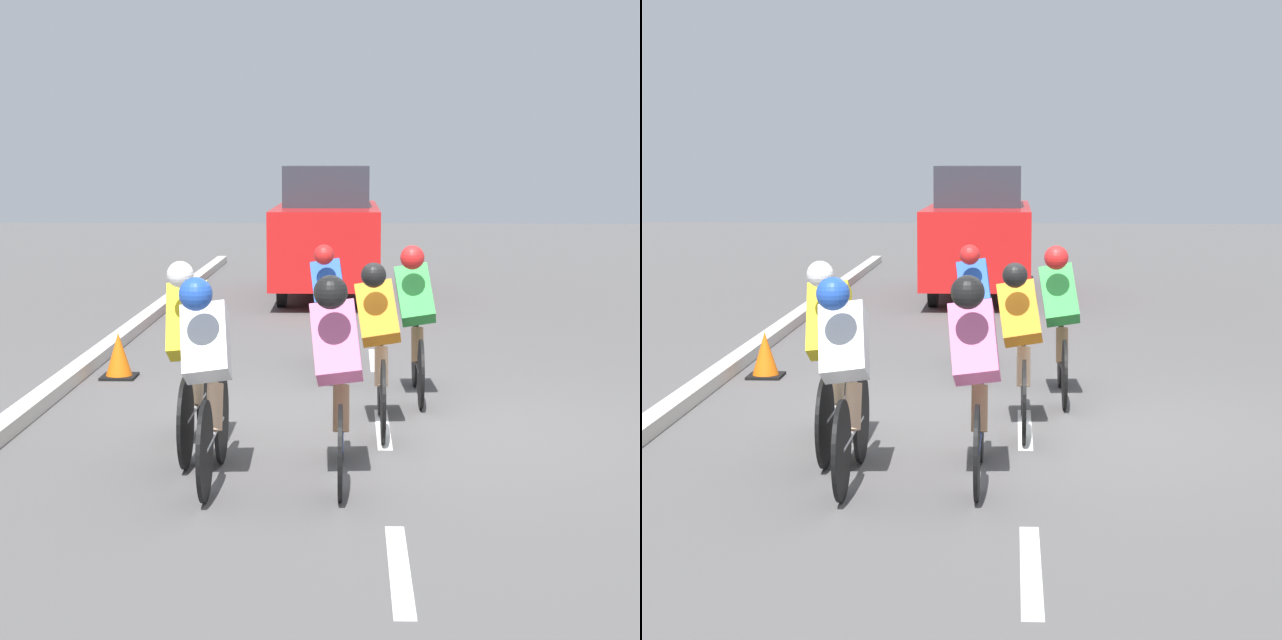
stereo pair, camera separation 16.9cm
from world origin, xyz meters
The scene contains 13 objects.
ground_plane centered at (0.00, 0.00, 0.00)m, with size 60.00×60.00×0.00m, color #565454.
lane_stripe_near centered at (0.00, 3.46, 0.00)m, with size 0.12×1.40×0.01m, color white.
lane_stripe_mid centered at (0.00, 0.26, 0.00)m, with size 0.12×1.40×0.01m, color white.
lane_stripe_far centered at (0.00, -2.94, 0.00)m, with size 0.12×1.40×0.01m, color white.
curb centered at (3.20, 0.26, 0.07)m, with size 0.20×30.25×0.14m, color beige.
cyclist_white centered at (1.29, 1.88, 0.80)m, with size 0.39×1.65×1.52m.
cyclist_yellow centered at (1.53, 1.06, 0.80)m, with size 0.37×1.71×1.55m.
cyclist_orange centered at (0.04, 0.29, 0.76)m, with size 0.40×1.70×1.47m.
cyclist_pink centered at (0.38, 1.82, 0.82)m, with size 0.39×1.62×1.53m.
cyclist_blue centered at (0.52, -2.09, 0.75)m, with size 0.39×1.65×1.43m.
cyclist_green centered at (-0.34, -0.93, 0.80)m, with size 0.40×1.64×1.51m.
support_car centered at (0.69, -8.91, 1.10)m, with size 1.70×4.58×2.20m.
traffic_cone centered at (2.75, -1.84, 0.24)m, with size 0.36×0.36×0.49m.
Camera 2 is at (0.12, 9.26, 2.30)m, focal length 60.00 mm.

